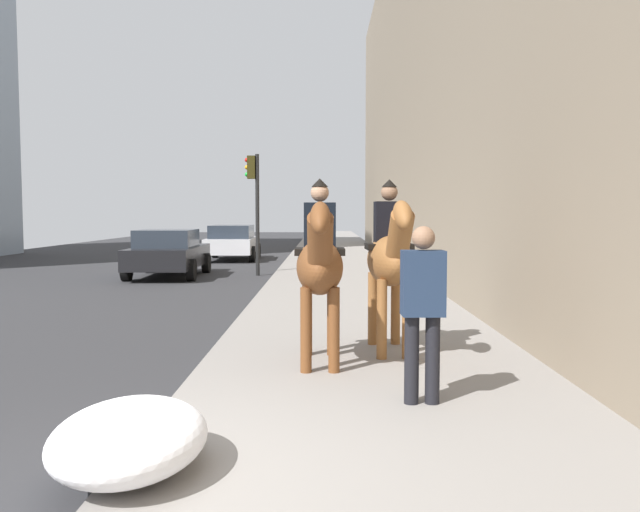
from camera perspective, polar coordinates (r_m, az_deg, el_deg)
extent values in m
cube|color=gray|center=(4.54, 8.13, -20.74)|extent=(120.00, 4.18, 0.12)
ellipsoid|color=brown|center=(7.73, -0.02, -0.96)|extent=(1.51, 0.58, 0.66)
cylinder|color=brown|center=(7.38, 1.25, -6.58)|extent=(0.13, 0.13, 0.98)
cylinder|color=brown|center=(7.38, -1.25, -6.58)|extent=(0.13, 0.13, 0.98)
cylinder|color=brown|center=(8.27, 1.08, -5.45)|extent=(0.13, 0.13, 0.98)
cylinder|color=brown|center=(8.27, -1.15, -5.45)|extent=(0.13, 0.13, 0.98)
cylinder|color=brown|center=(6.94, 0.01, 1.36)|extent=(0.64, 0.29, 0.68)
ellipsoid|color=brown|center=(6.73, 0.03, 3.40)|extent=(0.63, 0.23, 0.49)
cylinder|color=black|center=(8.45, -0.05, -1.23)|extent=(0.28, 0.10, 0.55)
cube|color=black|center=(7.77, -0.02, 0.40)|extent=(0.45, 0.61, 0.08)
cube|color=black|center=(7.76, -0.02, 2.72)|extent=(0.28, 0.38, 0.55)
sphere|color=tan|center=(7.76, -0.02, 5.64)|extent=(0.22, 0.22, 0.22)
cone|color=black|center=(7.77, -0.02, 6.52)|extent=(0.20, 0.20, 0.10)
ellipsoid|color=brown|center=(8.47, 6.17, -0.40)|extent=(1.53, 0.64, 0.66)
cylinder|color=brown|center=(8.13, 7.74, -5.55)|extent=(0.13, 0.13, 1.00)
cylinder|color=brown|center=(8.08, 5.50, -5.59)|extent=(0.13, 0.13, 1.00)
cylinder|color=brown|center=(9.01, 6.71, -4.62)|extent=(0.13, 0.13, 1.00)
cylinder|color=brown|center=(8.96, 4.68, -4.65)|extent=(0.13, 0.13, 1.00)
cylinder|color=brown|center=(7.69, 7.07, 1.76)|extent=(0.65, 0.31, 0.68)
ellipsoid|color=brown|center=(7.48, 7.36, 3.61)|extent=(0.64, 0.25, 0.49)
cylinder|color=black|center=(9.18, 5.48, -0.68)|extent=(0.29, 0.11, 0.55)
cube|color=black|center=(8.50, 6.13, 0.85)|extent=(0.47, 0.62, 0.08)
cube|color=black|center=(8.49, 6.14, 2.97)|extent=(0.30, 0.39, 0.55)
sphere|color=#8C664C|center=(8.50, 6.16, 5.63)|extent=(0.22, 0.22, 0.22)
cone|color=black|center=(8.50, 6.17, 6.44)|extent=(0.21, 0.21, 0.10)
cylinder|color=black|center=(6.28, 8.12, -9.08)|extent=(0.14, 0.14, 0.85)
cylinder|color=black|center=(6.31, 9.94, -9.02)|extent=(0.14, 0.14, 0.85)
cube|color=#1E2D47|center=(6.17, 9.10, -2.38)|extent=(0.27, 0.41, 0.62)
sphere|color=#8C664C|center=(6.14, 9.15, 1.61)|extent=(0.22, 0.22, 0.22)
cube|color=silver|center=(26.68, -7.75, 0.97)|extent=(4.12, 1.90, 0.60)
cube|color=#262D38|center=(26.41, -7.82, 2.16)|extent=(2.38, 1.65, 0.52)
cylinder|color=black|center=(28.07, -9.27, 0.49)|extent=(0.64, 0.23, 0.64)
cylinder|color=black|center=(27.86, -5.55, 0.49)|extent=(0.64, 0.23, 0.64)
cylinder|color=black|center=(25.58, -10.13, 0.15)|extent=(0.64, 0.23, 0.64)
cylinder|color=black|center=(25.34, -6.04, 0.16)|extent=(0.64, 0.23, 0.64)
cube|color=black|center=(20.03, -13.24, -0.04)|extent=(4.17, 1.92, 0.60)
cube|color=#262D38|center=(19.76, -13.42, 1.53)|extent=(1.95, 1.65, 0.52)
cylinder|color=black|center=(21.51, -14.88, -0.61)|extent=(0.64, 0.23, 0.64)
cylinder|color=black|center=(21.14, -10.04, -0.61)|extent=(0.64, 0.23, 0.64)
cylinder|color=black|center=(19.04, -16.77, -1.20)|extent=(0.64, 0.23, 0.64)
cylinder|color=black|center=(18.62, -11.32, -1.23)|extent=(0.64, 0.23, 0.64)
cylinder|color=black|center=(19.89, -5.56, 3.61)|extent=(0.12, 0.12, 3.73)
cube|color=#2D280C|center=(19.96, -6.11, 7.82)|extent=(0.20, 0.24, 0.70)
sphere|color=red|center=(19.99, -6.49, 8.45)|extent=(0.14, 0.14, 0.14)
sphere|color=orange|center=(19.97, -6.48, 7.82)|extent=(0.14, 0.14, 0.14)
sphere|color=green|center=(19.96, -6.48, 7.19)|extent=(0.14, 0.14, 0.14)
ellipsoid|color=white|center=(4.88, -16.52, -15.24)|extent=(1.40, 1.07, 0.48)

